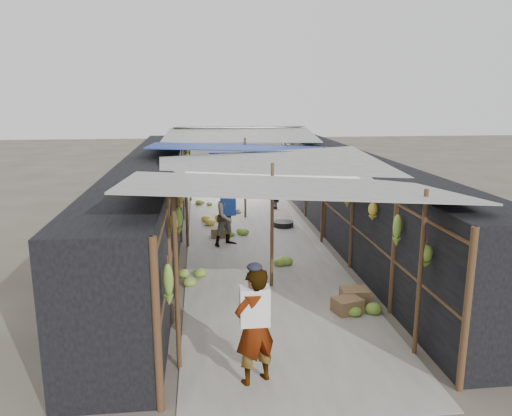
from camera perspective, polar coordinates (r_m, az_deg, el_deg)
name	(u,v)px	position (r m, az deg, el deg)	size (l,w,h in m)	color
ground	(300,361)	(7.90, 5.04, -16.98)	(80.00, 80.00, 0.00)	#6B6356
aisle_slab	(254,239)	(13.85, -0.28, -3.57)	(3.60, 16.00, 0.02)	#9E998E
stall_left	(153,201)	(13.56, -11.70, 0.76)	(1.40, 15.00, 2.30)	black
stall_right	(350,197)	(14.12, 10.68, 1.28)	(1.40, 15.00, 2.30)	black
crate_near	(347,306)	(9.46, 10.37, -10.92)	(0.49, 0.39, 0.29)	#97774D
crate_mid	(355,296)	(9.86, 11.21, -9.88)	(0.52, 0.42, 0.31)	#97774D
crate_back	(219,233)	(14.04, -4.21, -2.84)	(0.44, 0.36, 0.28)	#97774D
black_basin	(283,224)	(15.10, 3.15, -1.89)	(0.60, 0.60, 0.18)	black
vendor_elderly	(255,327)	(6.97, -0.15, -13.40)	(0.62, 0.40, 1.69)	silver
shopper_blue	(228,216)	(13.13, -3.20, -0.93)	(0.78, 0.61, 1.60)	#213FA9
vendor_seated	(275,197)	(17.33, 2.14, 1.24)	(0.57, 0.33, 0.88)	#514C46
market_canopy	(253,151)	(13.72, -0.32, 6.51)	(5.62, 15.20, 2.77)	brown
hanging_bananas	(258,181)	(13.53, 0.22, 3.07)	(3.95, 13.87, 0.85)	olive
floor_bananas	(225,231)	(14.17, -3.58, -2.60)	(3.64, 10.23, 0.35)	olive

